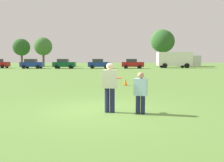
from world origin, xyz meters
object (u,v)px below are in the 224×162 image
(parked_car_mid_left, at_px, (32,64))
(box_truck, at_px, (177,59))
(parked_car_near_right, at_px, (132,64))
(player_thrower, at_px, (110,85))
(frisbee, at_px, (118,78))
(player_defender, at_px, (141,91))
(parked_car_center, at_px, (64,64))
(traffic_cone, at_px, (125,82))
(parked_car_mid_right, at_px, (99,64))

(parked_car_mid_left, bearing_deg, box_truck, 4.87)
(parked_car_near_right, relative_size, box_truck, 0.50)
(player_thrower, distance_m, box_truck, 41.81)
(frisbee, height_order, parked_car_mid_left, parked_car_mid_left)
(player_defender, height_order, parked_car_center, parked_car_center)
(player_defender, xyz_separation_m, frisbee, (-0.73, 0.41, 0.41))
(player_thrower, xyz_separation_m, frisbee, (0.30, 0.16, 0.23))
(traffic_cone, xyz_separation_m, parked_car_mid_right, (-2.51, 28.34, 0.69))
(parked_car_mid_left, bearing_deg, parked_car_center, -1.98)
(frisbee, xyz_separation_m, parked_car_mid_left, (-14.26, 36.53, -0.27))
(traffic_cone, distance_m, parked_car_center, 29.76)
(traffic_cone, relative_size, box_truck, 0.06)
(box_truck, bearing_deg, parked_car_center, -173.29)
(player_defender, height_order, parked_car_near_right, parked_car_near_right)
(player_defender, relative_size, parked_car_mid_left, 0.33)
(player_defender, distance_m, parked_car_mid_right, 36.81)
(traffic_cone, height_order, parked_car_mid_left, parked_car_mid_left)
(parked_car_mid_left, bearing_deg, player_thrower, -69.18)
(player_thrower, height_order, parked_car_mid_left, parked_car_mid_left)
(box_truck, bearing_deg, player_thrower, -110.59)
(player_defender, bearing_deg, parked_car_near_right, 83.59)
(traffic_cone, bearing_deg, parked_car_mid_right, 95.07)
(parked_car_center, height_order, box_truck, box_truck)
(player_thrower, xyz_separation_m, parked_car_center, (-7.84, 36.48, -0.04))
(parked_car_center, distance_m, box_truck, 22.71)
(frisbee, relative_size, box_truck, 0.03)
(player_thrower, relative_size, parked_car_mid_right, 0.40)
(player_defender, xyz_separation_m, parked_car_mid_right, (-2.25, 36.74, 0.14))
(traffic_cone, relative_size, parked_car_mid_right, 0.11)
(parked_car_mid_right, relative_size, parked_car_near_right, 1.00)
(parked_car_near_right, xyz_separation_m, box_truck, (9.54, 2.61, 0.83))
(parked_car_center, bearing_deg, parked_car_mid_right, 0.17)
(traffic_cone, xyz_separation_m, box_truck, (13.41, 30.97, 1.52))
(parked_car_mid_left, bearing_deg, player_defender, -67.92)
(player_defender, xyz_separation_m, parked_car_center, (-8.87, 36.72, 0.14))
(player_defender, bearing_deg, parked_car_mid_left, 112.08)
(parked_car_near_right, bearing_deg, parked_car_mid_right, -179.81)
(player_thrower, height_order, traffic_cone, player_thrower)
(parked_car_mid_right, bearing_deg, box_truck, 9.39)
(parked_car_center, relative_size, parked_car_mid_right, 1.00)
(player_thrower, distance_m, traffic_cone, 8.29)
(player_defender, distance_m, box_truck, 41.69)
(frisbee, distance_m, traffic_cone, 8.11)
(player_thrower, bearing_deg, traffic_cone, 81.02)
(parked_car_mid_right, bearing_deg, traffic_cone, -84.93)
(player_thrower, bearing_deg, parked_car_mid_left, 110.82)
(player_defender, height_order, frisbee, player_defender)
(frisbee, bearing_deg, box_truck, 69.72)
(player_thrower, height_order, parked_car_mid_right, parked_car_mid_right)
(player_thrower, relative_size, frisbee, 6.29)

